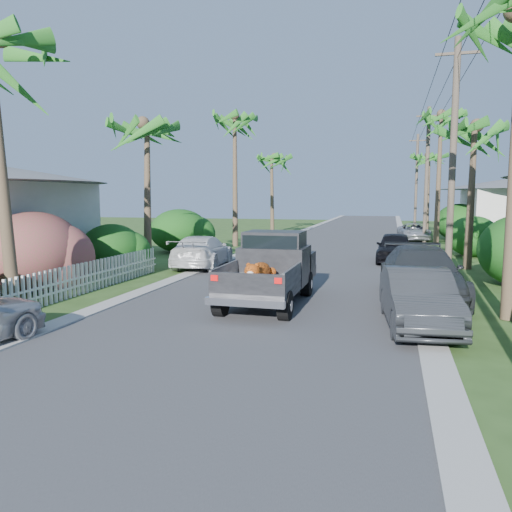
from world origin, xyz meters
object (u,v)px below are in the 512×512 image
(palm_r_b, at_px, (475,127))
(utility_pole_b, at_px, (453,157))
(parked_car_rn, at_px, (418,299))
(palm_r_c, at_px, (441,115))
(palm_l_d, at_px, (272,157))
(parked_car_rf, at_px, (395,248))
(parked_car_lf, at_px, (202,252))
(utility_pole_c, at_px, (427,174))
(parked_car_rm, at_px, (421,274))
(palm_l_c, at_px, (235,117))
(pickup_truck, at_px, (272,267))
(parked_car_rd, at_px, (414,232))
(utility_pole_d, at_px, (416,181))
(palm_r_d, at_px, (429,156))
(palm_l_b, at_px, (146,124))

(palm_r_b, bearing_deg, utility_pole_b, -116.57)
(parked_car_rn, distance_m, palm_r_c, 22.94)
(palm_l_d, xyz_separation_m, palm_r_b, (13.10, -19.00, -0.49))
(palm_l_d, bearing_deg, parked_car_rf, -59.90)
(parked_car_lf, relative_size, utility_pole_c, 0.53)
(parked_car_rn, xyz_separation_m, parked_car_rm, (0.24, 3.39, 0.09))
(palm_l_c, bearing_deg, palm_l_d, 92.39)
(parked_car_rf, bearing_deg, parked_car_lf, -153.10)
(pickup_truck, height_order, parked_car_rd, pickup_truck)
(palm_l_d, relative_size, palm_r_c, 0.82)
(parked_car_lf, bearing_deg, utility_pole_c, -129.36)
(utility_pole_d, bearing_deg, palm_r_c, -87.98)
(pickup_truck, height_order, parked_car_rm, pickup_truck)
(utility_pole_d, bearing_deg, parked_car_lf, -108.47)
(utility_pole_c, bearing_deg, palm_r_c, -73.30)
(parked_car_rd, relative_size, parked_car_lf, 0.88)
(palm_r_d, bearing_deg, palm_l_d, -155.22)
(palm_l_d, bearing_deg, palm_r_b, -55.41)
(parked_car_rn, relative_size, utility_pole_b, 0.46)
(parked_car_rm, distance_m, utility_pole_b, 6.59)
(palm_r_d, distance_m, utility_pole_d, 3.79)
(palm_r_d, bearing_deg, utility_pole_c, -94.29)
(parked_car_rn, xyz_separation_m, palm_l_d, (-10.56, 29.60, 5.76))
(parked_car_rm, xyz_separation_m, palm_r_b, (2.29, 7.21, 5.18))
(palm_r_b, bearing_deg, utility_pole_d, 92.05)
(parked_car_rn, height_order, palm_l_d, palm_l_d)
(palm_l_d, distance_m, utility_pole_b, 24.31)
(pickup_truck, distance_m, utility_pole_b, 9.29)
(utility_pole_b, bearing_deg, parked_car_rf, 119.21)
(palm_r_c, distance_m, utility_pole_c, 4.08)
(palm_l_b, distance_m, utility_pole_d, 33.42)
(utility_pole_b, bearing_deg, palm_r_b, 63.43)
(parked_car_rd, height_order, utility_pole_b, utility_pole_b)
(parked_car_rd, height_order, utility_pole_d, utility_pole_d)
(palm_r_c, height_order, utility_pole_c, palm_r_c)
(pickup_truck, bearing_deg, palm_r_c, 72.57)
(palm_r_c, height_order, utility_pole_d, palm_r_c)
(utility_pole_c, relative_size, utility_pole_d, 1.00)
(palm_l_c, bearing_deg, palm_r_d, 55.22)
(utility_pole_d, bearing_deg, palm_r_b, -87.95)
(pickup_truck, distance_m, parked_car_rd, 23.66)
(utility_pole_d, bearing_deg, pickup_truck, -98.61)
(parked_car_rm, relative_size, parked_car_lf, 1.12)
(pickup_truck, bearing_deg, parked_car_lf, 126.78)
(utility_pole_d, bearing_deg, utility_pole_c, -90.00)
(palm_l_b, relative_size, palm_l_d, 0.96)
(parked_car_rn, bearing_deg, parked_car_rf, 86.14)
(palm_r_d, bearing_deg, parked_car_rn, -93.91)
(parked_car_rn, xyz_separation_m, palm_r_b, (2.54, 10.60, 5.27))
(parked_car_lf, xyz_separation_m, utility_pole_c, (10.14, 15.38, 3.91))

